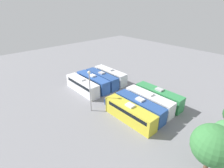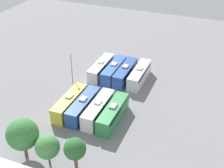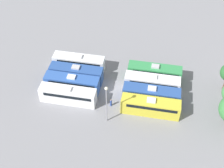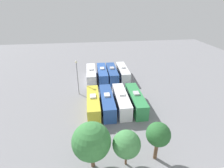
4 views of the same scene
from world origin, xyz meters
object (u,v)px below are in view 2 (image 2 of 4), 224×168
(bus_1, at_px, (125,73))
(bus_7, at_px, (70,103))
(bus_0, at_px, (139,75))
(bus_4, at_px, (113,113))
(worker_person, at_px, (88,89))
(tree_1, at_px, (48,147))
(light_pole, at_px, (71,65))
(bus_2, at_px, (114,70))
(bus_3, at_px, (101,68))
(bus_5, at_px, (98,109))
(tree_0, at_px, (75,149))
(bus_6, at_px, (83,106))
(tree_2, at_px, (23,134))

(bus_1, bearing_deg, bus_7, 68.86)
(bus_0, height_order, bus_4, same)
(bus_7, bearing_deg, worker_person, -92.55)
(bus_0, relative_size, tree_1, 1.88)
(bus_0, bearing_deg, bus_4, 89.44)
(worker_person, height_order, tree_1, tree_1)
(bus_7, bearing_deg, light_pole, -66.01)
(bus_2, relative_size, light_pole, 1.24)
(bus_3, distance_m, bus_7, 16.05)
(bus_5, bearing_deg, bus_2, -79.43)
(bus_0, xyz_separation_m, bus_5, (3.38, 16.12, 0.00))
(tree_0, bearing_deg, bus_6, -67.87)
(bus_6, bearing_deg, bus_7, 2.44)
(worker_person, relative_size, light_pole, 0.19)
(tree_0, relative_size, tree_2, 0.87)
(bus_3, xyz_separation_m, worker_person, (-0.38, 8.41, -1.03))
(bus_3, bearing_deg, worker_person, 92.58)
(bus_6, height_order, light_pole, light_pole)
(bus_7, xyz_separation_m, tree_0, (-8.85, 14.21, 2.84))
(bus_1, distance_m, bus_3, 6.24)
(bus_3, xyz_separation_m, bus_6, (-3.06, 15.93, 0.00))
(light_pole, bearing_deg, bus_5, 142.39)
(bus_4, distance_m, tree_1, 15.79)
(tree_1, distance_m, tree_2, 4.89)
(bus_2, height_order, tree_1, tree_1)
(bus_1, height_order, bus_3, same)
(worker_person, distance_m, tree_0, 23.77)
(bus_1, distance_m, bus_7, 17.21)
(bus_7, height_order, tree_1, tree_1)
(bus_0, height_order, light_pole, light_pole)
(tree_1, bearing_deg, bus_0, -99.90)
(bus_3, distance_m, tree_0, 31.67)
(bus_1, distance_m, worker_person, 10.30)
(bus_2, xyz_separation_m, bus_3, (3.31, 0.09, 0.00))
(bus_2, xyz_separation_m, bus_7, (3.27, 16.14, 0.00))
(bus_2, distance_m, bus_6, 16.02)
(bus_3, height_order, bus_7, same)
(bus_6, relative_size, tree_0, 1.71)
(bus_3, relative_size, bus_7, 1.00)
(light_pole, bearing_deg, bus_1, -139.19)
(bus_1, xyz_separation_m, bus_3, (6.24, -0.01, 0.00))
(bus_5, height_order, tree_2, tree_2)
(bus_5, bearing_deg, tree_0, 100.26)
(bus_4, height_order, tree_0, tree_0)
(bus_7, bearing_deg, bus_5, -177.47)
(bus_1, xyz_separation_m, bus_2, (2.94, -0.09, 0.00))
(bus_4, relative_size, light_pole, 1.24)
(bus_2, xyz_separation_m, bus_5, (-2.96, 15.87, 0.00))
(bus_0, height_order, bus_7, same)
(bus_1, distance_m, light_pole, 13.39)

